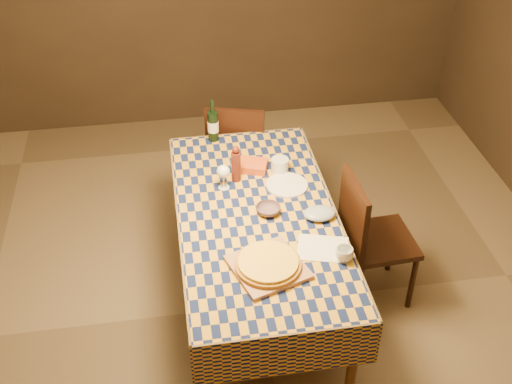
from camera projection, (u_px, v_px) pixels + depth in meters
room at (257, 130)px, 3.42m from camera, size 5.00×5.10×2.70m
dining_table at (257, 225)px, 3.82m from camera, size 0.94×1.84×0.77m
cutting_board at (268, 267)px, 3.40m from camera, size 0.46×0.46×0.02m
pizza at (268, 263)px, 3.39m from camera, size 0.39×0.39×0.04m
pepper_mill at (236, 165)px, 3.98m from camera, size 0.08×0.08×0.25m
bowl at (268, 210)px, 3.77m from camera, size 0.15×0.15×0.05m
wine_glass at (223, 172)px, 3.92m from camera, size 0.08×0.08×0.16m
wine_bottle at (213, 125)px, 4.36m from camera, size 0.10×0.10×0.30m
deli_tub at (280, 165)px, 4.10m from camera, size 0.13×0.13×0.09m
takeout_container at (251, 165)px, 4.13m from camera, size 0.24×0.20×0.05m
white_plate at (287, 185)px, 3.99m from camera, size 0.27×0.27×0.01m
tumbler at (344, 254)px, 3.44m from camera, size 0.11×0.11×0.08m
flour_patch at (323, 248)px, 3.54m from camera, size 0.33×0.28×0.00m
flour_bag at (320, 213)px, 3.74m from camera, size 0.19×0.14×0.06m
chair_far at (237, 150)px, 4.78m from camera, size 0.52×0.52×0.93m
chair_right at (368, 234)px, 4.01m from camera, size 0.45×0.44×0.93m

